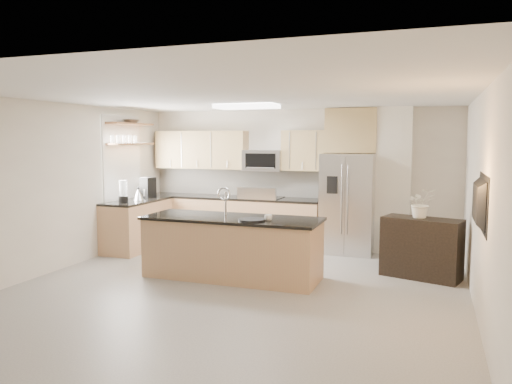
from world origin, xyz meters
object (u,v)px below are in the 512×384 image
at_px(microwave, 264,160).
at_px(platter, 252,220).
at_px(television, 475,203).
at_px(refrigerator, 348,203).
at_px(cup, 268,218).
at_px(range, 261,221).
at_px(coffee_maker, 148,188).
at_px(blender, 123,193).
at_px(kettle, 138,194).
at_px(credenza, 421,248).
at_px(island, 232,247).
at_px(flower_vase, 421,196).
at_px(bowl, 131,121).

distance_m(microwave, platter, 2.78).
bearing_deg(television, refrigerator, 31.04).
distance_m(microwave, cup, 2.80).
bearing_deg(range, coffee_maker, -162.87).
xyz_separation_m(refrigerator, cup, (-0.72, -2.38, 0.05)).
distance_m(range, blender, 2.63).
relative_size(kettle, television, 0.23).
height_order(credenza, blender, blender).
relative_size(range, island, 0.44).
xyz_separation_m(microwave, cup, (0.94, -2.55, -0.68)).
relative_size(range, refrigerator, 0.64).
xyz_separation_m(kettle, flower_vase, (4.95, -0.25, 0.19)).
relative_size(cup, kettle, 0.45).
relative_size(range, credenza, 1.03).
height_order(island, credenza, island).
distance_m(cup, television, 2.70).
xyz_separation_m(platter, television, (2.80, -0.65, 0.44)).
bearing_deg(kettle, credenza, -3.13).
bearing_deg(cup, platter, -168.90).
bearing_deg(coffee_maker, flower_vase, -7.81).
xyz_separation_m(island, credenza, (2.62, 0.92, -0.01)).
xyz_separation_m(refrigerator, credenza, (1.29, -1.31, -0.45)).
relative_size(refrigerator, credenza, 1.60).
xyz_separation_m(refrigerator, island, (-1.33, -2.24, -0.44)).
bearing_deg(credenza, refrigerator, 150.94).
bearing_deg(flower_vase, coffee_maker, 172.19).
distance_m(microwave, island, 2.70).
height_order(microwave, bowl, bowl).
bearing_deg(microwave, island, -82.16).
bearing_deg(blender, platter, -19.45).
distance_m(island, blender, 2.61).
relative_size(bowl, flower_vase, 0.56).
relative_size(platter, flower_vase, 0.58).
distance_m(platter, kettle, 3.06).
height_order(range, platter, range).
distance_m(microwave, credenza, 3.51).
height_order(range, microwave, microwave).
xyz_separation_m(kettle, television, (5.54, -2.03, 0.32)).
height_order(cup, coffee_maker, coffee_maker).
bearing_deg(platter, coffee_maker, 146.93).
xyz_separation_m(refrigerator, blender, (-3.73, -1.44, 0.20)).
bearing_deg(refrigerator, credenza, -45.46).
xyz_separation_m(cup, blender, (-3.01, 0.94, 0.15)).
distance_m(refrigerator, flower_vase, 1.83).
bearing_deg(platter, television, -13.07).
bearing_deg(cup, island, 166.81).
bearing_deg(refrigerator, kettle, -164.21).
bearing_deg(island, credenza, 19.60).
height_order(platter, flower_vase, flower_vase).
bearing_deg(refrigerator, television, -58.96).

